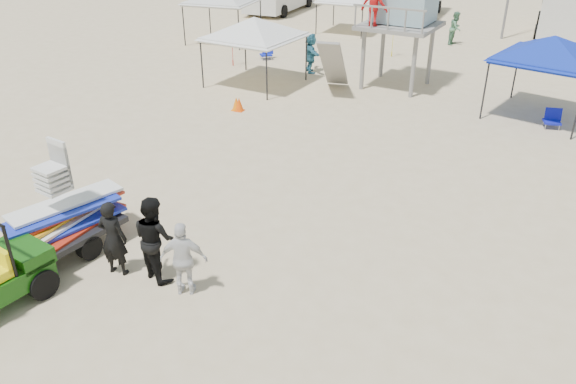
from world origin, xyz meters
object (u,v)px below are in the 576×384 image
at_px(canopy_blue, 555,40).
at_px(lifeguard_tower, 401,0).
at_px(surf_trailer, 66,213).
at_px(man_left, 113,238).

bearing_deg(canopy_blue, lifeguard_tower, 163.93).
height_order(lifeguard_tower, canopy_blue, lifeguard_tower).
relative_size(surf_trailer, lifeguard_tower, 0.60).
bearing_deg(lifeguard_tower, canopy_blue, -16.07).
height_order(man_left, lifeguard_tower, lifeguard_tower).
height_order(surf_trailer, man_left, surf_trailer).
distance_m(lifeguard_tower, canopy_blue, 6.03).
height_order(surf_trailer, canopy_blue, canopy_blue).
bearing_deg(man_left, lifeguard_tower, -104.42).
relative_size(man_left, lifeguard_tower, 0.36).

